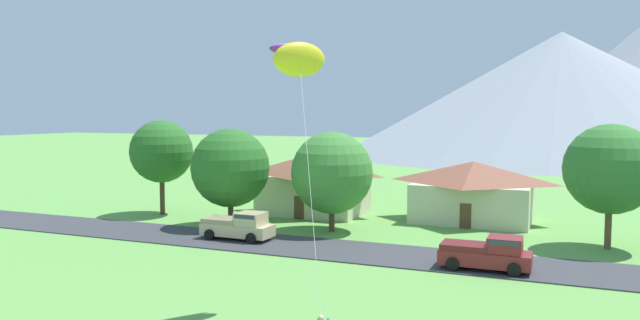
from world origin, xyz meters
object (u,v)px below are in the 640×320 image
(pickup_truck_maroon_east_side, at_px, (488,253))
(kite_flyer_with_kite, at_px, (300,65))
(tree_near_left, at_px, (230,168))
(house_leftmost, at_px, (314,182))
(tree_left_of_center, at_px, (161,152))
(pickup_truck_sand_west_side, at_px, (239,226))
(house_left_center, at_px, (473,190))
(tree_center, at_px, (610,169))
(tree_near_right, at_px, (332,173))

(pickup_truck_maroon_east_side, distance_m, kite_flyer_with_kite, 16.23)
(tree_near_left, distance_m, kite_flyer_with_kite, 22.30)
(house_leftmost, relative_size, tree_left_of_center, 1.13)
(house_leftmost, relative_size, pickup_truck_sand_west_side, 1.85)
(house_left_center, bearing_deg, kite_flyer_with_kite, -98.51)
(tree_center, xyz_separation_m, kite_flyer_with_kite, (-14.03, -19.14, 5.97))
(house_leftmost, xyz_separation_m, kite_flyer_with_kite, (9.96, -24.71, 8.54))
(pickup_truck_sand_west_side, distance_m, kite_flyer_with_kite, 18.92)
(house_leftmost, distance_m, tree_center, 24.76)
(pickup_truck_maroon_east_side, bearing_deg, house_left_center, 101.49)
(pickup_truck_sand_west_side, xyz_separation_m, kite_flyer_with_kite, (10.33, -12.03, 10.32))
(pickup_truck_sand_west_side, bearing_deg, tree_left_of_center, 149.78)
(tree_near_left, relative_size, tree_near_right, 1.02)
(pickup_truck_maroon_east_side, bearing_deg, house_leftmost, 139.92)
(house_leftmost, height_order, pickup_truck_sand_west_side, house_leftmost)
(house_leftmost, relative_size, pickup_truck_maroon_east_side, 1.84)
(house_left_center, height_order, tree_center, tree_center)
(tree_near_right, bearing_deg, house_leftmost, 122.91)
(house_left_center, xyz_separation_m, kite_flyer_with_kite, (-3.98, -26.58, 8.76))
(house_leftmost, xyz_separation_m, tree_left_of_center, (-12.40, -5.67, 2.84))
(pickup_truck_maroon_east_side, xyz_separation_m, kite_flyer_with_kite, (-7.31, -10.17, 10.32))
(tree_near_left, height_order, tree_left_of_center, tree_left_of_center)
(tree_near_right, bearing_deg, house_left_center, 43.88)
(tree_left_of_center, bearing_deg, pickup_truck_maroon_east_side, -16.63)
(kite_flyer_with_kite, bearing_deg, tree_center, 53.75)
(house_leftmost, xyz_separation_m, tree_near_left, (-3.67, -8.35, 1.91))
(tree_near_left, relative_size, tree_center, 0.94)
(kite_flyer_with_kite, bearing_deg, tree_left_of_center, 139.60)
(house_left_center, height_order, tree_left_of_center, tree_left_of_center)
(tree_left_of_center, relative_size, pickup_truck_sand_west_side, 1.63)
(house_left_center, bearing_deg, tree_left_of_center, -164.01)
(house_leftmost, bearing_deg, tree_center, -13.06)
(house_left_center, xyz_separation_m, pickup_truck_maroon_east_side, (3.33, -16.41, -1.56))
(tree_left_of_center, relative_size, pickup_truck_maroon_east_side, 1.63)
(house_leftmost, height_order, kite_flyer_with_kite, kite_flyer_with_kite)
(house_left_center, bearing_deg, pickup_truck_sand_west_side, -134.53)
(tree_left_of_center, xyz_separation_m, pickup_truck_maroon_east_side, (29.67, -8.86, -4.62))
(pickup_truck_sand_west_side, bearing_deg, kite_flyer_with_kite, -49.33)
(tree_left_of_center, distance_m, kite_flyer_with_kite, 29.91)
(tree_left_of_center, xyz_separation_m, tree_near_right, (17.00, -1.44, -1.12))
(pickup_truck_maroon_east_side, bearing_deg, kite_flyer_with_kite, -125.72)
(tree_center, height_order, pickup_truck_sand_west_side, tree_center)
(tree_near_left, distance_m, tree_center, 27.81)
(tree_left_of_center, height_order, tree_center, tree_left_of_center)
(house_left_center, relative_size, tree_near_left, 1.29)
(house_left_center, distance_m, tree_near_left, 20.48)
(pickup_truck_sand_west_side, bearing_deg, tree_near_left, 127.33)
(kite_flyer_with_kite, bearing_deg, pickup_truck_sand_west_side, 130.67)
(house_leftmost, distance_m, tree_near_right, 8.64)
(pickup_truck_maroon_east_side, relative_size, kite_flyer_with_kite, 0.42)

